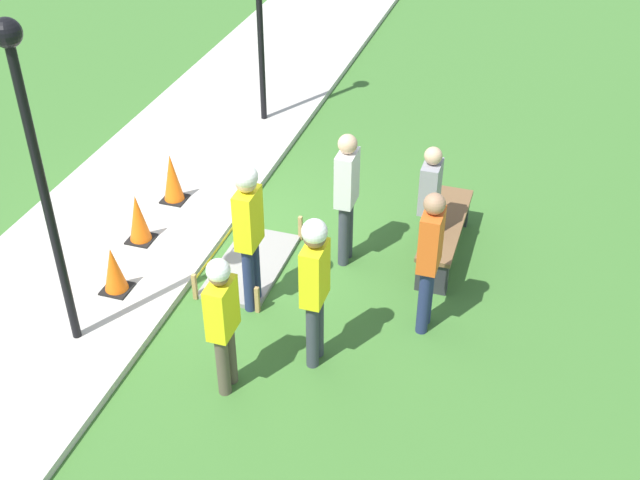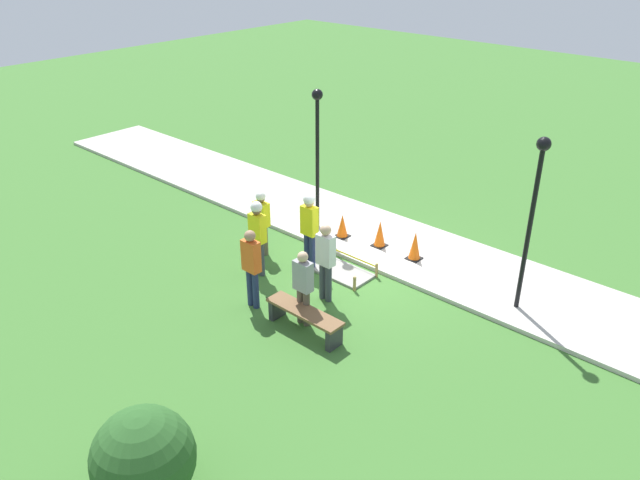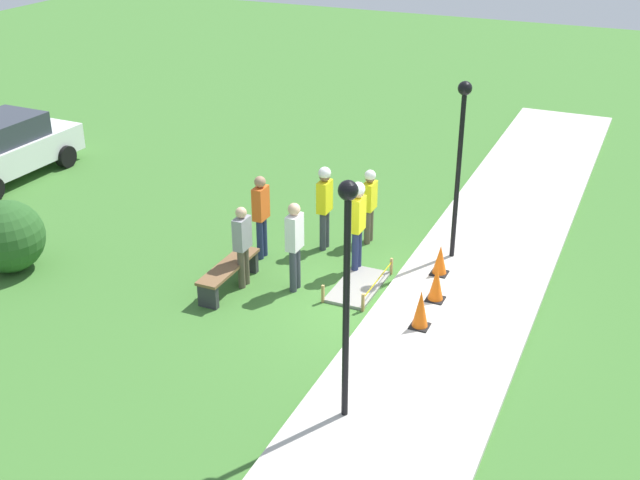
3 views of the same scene
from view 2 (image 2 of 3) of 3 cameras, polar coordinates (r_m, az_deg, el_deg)
The scene contains 16 objects.
ground_plane at distance 15.13m, azimuth 4.37°, elevation -2.64°, with size 60.00×60.00×0.00m, color #3D702D.
sidewalk at distance 16.12m, azimuth 7.50°, elevation -0.59°, with size 28.00×2.85×0.10m.
wet_concrete_patch at distance 14.93m, azimuth 1.78°, elevation -2.83°, with size 1.65×0.87×0.37m.
traffic_cone_near_patch at distance 15.32m, azimuth 8.67°, elevation -0.51°, with size 0.34×0.34×0.73m.
traffic_cone_far_patch at distance 15.83m, azimuth 5.49°, elevation 0.58°, with size 0.34×0.34×0.70m.
traffic_cone_sidewalk_edge at distance 16.26m, azimuth 2.06°, elevation 1.31°, with size 0.34×0.34×0.62m.
park_bench at distance 12.70m, azimuth -1.43°, elevation -7.02°, with size 1.79×0.44×0.52m.
worker_supervisor at distance 14.59m, azimuth -0.98°, elevation 1.55°, with size 0.40×0.28×1.95m.
worker_assistant at distance 14.41m, azimuth -5.73°, elevation 0.82°, with size 0.40×0.27×1.88m.
worker_trainee at distance 15.39m, azimuth -5.36°, elevation 2.06°, with size 0.40×0.24×1.69m.
bystander_in_orange_shirt at distance 13.23m, azimuth -6.28°, elevation -2.19°, with size 0.40×0.24×1.83m.
bystander_in_gray_shirt at distance 13.39m, azimuth 0.51°, elevation -1.63°, with size 0.40×0.24×1.84m.
bystander_in_white_shirt at distance 12.64m, azimuth -1.55°, elevation -4.03°, with size 0.40×0.22×1.69m.
lamppost_near at distance 16.01m, azimuth -0.24°, elevation 9.21°, with size 0.28×0.28×3.73m.
lamppost_far at distance 13.02m, azimuth 19.00°, elevation 3.46°, with size 0.28×0.28×3.79m.
shrub_rounded_mid at distance 9.65m, azimuth -15.83°, elevation -18.61°, with size 1.49×1.49×1.49m.
Camera 2 is at (-7.89, 10.49, 7.51)m, focal length 35.00 mm.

